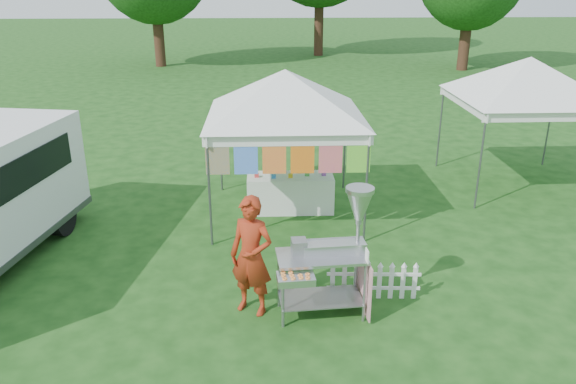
{
  "coord_description": "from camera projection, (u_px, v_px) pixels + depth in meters",
  "views": [
    {
      "loc": [
        -0.42,
        -7.36,
        4.7
      ],
      "look_at": [
        -0.02,
        1.88,
        1.1
      ],
      "focal_mm": 35.0,
      "sensor_mm": 36.0,
      "label": 1
    }
  ],
  "objects": [
    {
      "name": "canopy_right",
      "position": [
        531.0,
        57.0,
        12.37
      ],
      "size": [
        4.24,
        4.24,
        3.45
      ],
      "color": "#59595E",
      "rests_on": "ground"
    },
    {
      "name": "display_table",
      "position": [
        290.0,
        193.0,
        11.85
      ],
      "size": [
        1.8,
        0.7,
        0.77
      ],
      "primitive_type": "cube",
      "color": "white",
      "rests_on": "ground"
    },
    {
      "name": "donut_cart",
      "position": [
        336.0,
        243.0,
        7.92
      ],
      "size": [
        1.4,
        1.06,
        1.96
      ],
      "rotation": [
        0.0,
        0.0,
        0.08
      ],
      "color": "gray",
      "rests_on": "ground"
    },
    {
      "name": "ground",
      "position": [
        294.0,
        304.0,
        8.57
      ],
      "size": [
        120.0,
        120.0,
        0.0
      ],
      "primitive_type": "plane",
      "color": "#153E11",
      "rests_on": "ground"
    },
    {
      "name": "vendor",
      "position": [
        251.0,
        256.0,
        8.08
      ],
      "size": [
        0.79,
        0.69,
        1.82
      ],
      "primitive_type": "imported",
      "rotation": [
        0.0,
        0.0,
        -0.46
      ],
      "color": "maroon",
      "rests_on": "ground"
    },
    {
      "name": "picket_fence",
      "position": [
        374.0,
        282.0,
        8.62
      ],
      "size": [
        1.44,
        0.11,
        0.56
      ],
      "rotation": [
        0.0,
        0.0,
        -0.06
      ],
      "color": "silver",
      "rests_on": "ground"
    },
    {
      "name": "canopy_main",
      "position": [
        285.0,
        70.0,
        10.74
      ],
      "size": [
        4.24,
        4.24,
        3.45
      ],
      "color": "#59595E",
      "rests_on": "ground"
    }
  ]
}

